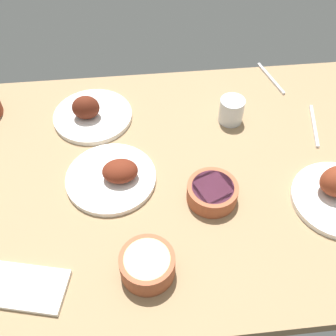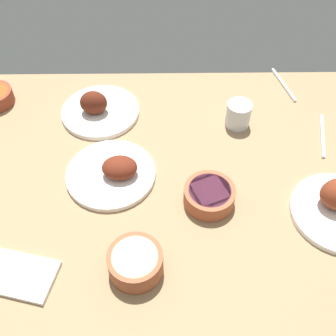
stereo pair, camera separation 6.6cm
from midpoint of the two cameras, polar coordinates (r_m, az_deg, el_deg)
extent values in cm
cube|color=#937551|center=(113.22, 1.67, -1.36)|extent=(140.00, 90.00, 4.00)
cylinder|color=white|center=(110.97, -6.39, -0.91)|extent=(24.43, 24.43, 1.60)
ellipsoid|color=#602314|center=(107.73, -5.12, -0.01)|extent=(9.55, 7.37, 5.64)
cylinder|color=white|center=(129.11, -8.05, 7.86)|extent=(24.21, 24.21, 1.60)
ellipsoid|color=#511E11|center=(125.89, -8.99, 9.04)|extent=(8.30, 6.37, 7.63)
cylinder|color=#A35133|center=(104.67, 7.64, -3.96)|extent=(13.23, 13.23, 4.91)
cylinder|color=#4C192D|center=(103.11, 7.75, -3.31)|extent=(10.85, 10.85, 1.00)
cylinder|color=#A35133|center=(93.29, -2.55, -13.30)|extent=(12.59, 12.59, 6.12)
cylinder|color=#DBCC7A|center=(91.01, -2.61, -12.58)|extent=(10.32, 10.32, 1.00)
cylinder|color=silver|center=(124.54, 11.42, 7.36)|extent=(7.47, 7.47, 7.92)
cube|color=white|center=(99.99, -19.25, -14.02)|extent=(21.23, 14.68, 1.20)
cube|color=silver|center=(145.10, 17.27, 11.15)|extent=(5.24, 17.32, 0.80)
cube|color=silver|center=(130.55, 22.35, 4.24)|extent=(4.84, 17.85, 0.80)
camera|label=1|loc=(0.03, -88.28, 2.03)|focal=43.15mm
camera|label=2|loc=(0.03, 91.72, -2.03)|focal=43.15mm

